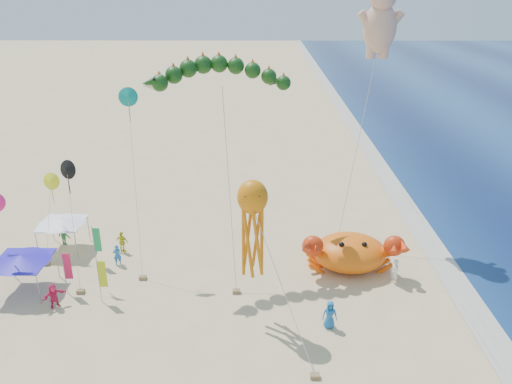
% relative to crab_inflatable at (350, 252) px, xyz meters
% --- Properties ---
extents(ground, '(320.00, 320.00, 0.00)m').
position_rel_crab_inflatable_xyz_m(ground, '(-4.81, -3.04, -1.39)').
color(ground, '#D1B784').
rests_on(ground, ground).
extents(foam_strip, '(320.00, 320.00, 0.00)m').
position_rel_crab_inflatable_xyz_m(foam_strip, '(7.19, -3.04, -1.38)').
color(foam_strip, silver).
rests_on(foam_strip, ground).
extents(crab_inflatable, '(7.21, 4.43, 3.16)m').
position_rel_crab_inflatable_xyz_m(crab_inflatable, '(0.00, 0.00, 0.00)').
color(crab_inflatable, orange).
rests_on(crab_inflatable, ground).
extents(dragon_kite, '(10.23, 8.22, 14.56)m').
position_rel_crab_inflatable_xyz_m(dragon_kite, '(-9.27, 2.07, 12.03)').
color(dragon_kite, '#12390F').
rests_on(dragon_kite, ground).
extents(cherub_kite, '(4.29, 5.38, 19.51)m').
position_rel_crab_inflatable_xyz_m(cherub_kite, '(2.27, 6.99, 15.55)').
color(cherub_kite, '#E1A689').
rests_on(cherub_kite, ground).
extents(octopus_kite, '(4.50, 6.30, 9.18)m').
position_rel_crab_inflatable_xyz_m(octopus_kite, '(-6.96, -5.75, 5.27)').
color(octopus_kite, orange).
rests_on(octopus_kite, ground).
extents(canopy_blue, '(3.82, 3.82, 2.71)m').
position_rel_crab_inflatable_xyz_m(canopy_blue, '(-22.45, -2.94, 1.05)').
color(canopy_blue, gray).
rests_on(canopy_blue, ground).
extents(canopy_white, '(3.50, 3.50, 2.71)m').
position_rel_crab_inflatable_xyz_m(canopy_white, '(-21.85, 2.73, 1.05)').
color(canopy_white, gray).
rests_on(canopy_white, ground).
extents(feather_flags, '(9.78, 4.67, 3.20)m').
position_rel_crab_inflatable_xyz_m(feather_flags, '(-20.09, -2.29, 0.62)').
color(feather_flags, gray).
rests_on(feather_flags, ground).
extents(beachgoers, '(25.97, 11.13, 1.87)m').
position_rel_crab_inflatable_xyz_m(beachgoers, '(-14.20, -1.36, -0.52)').
color(beachgoers, yellow).
rests_on(beachgoers, ground).
extents(small_kites, '(10.97, 8.92, 12.97)m').
position_rel_crab_inflatable_xyz_m(small_kites, '(-20.98, -0.40, 5.71)').
color(small_kites, '#0C897D').
rests_on(small_kites, ground).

